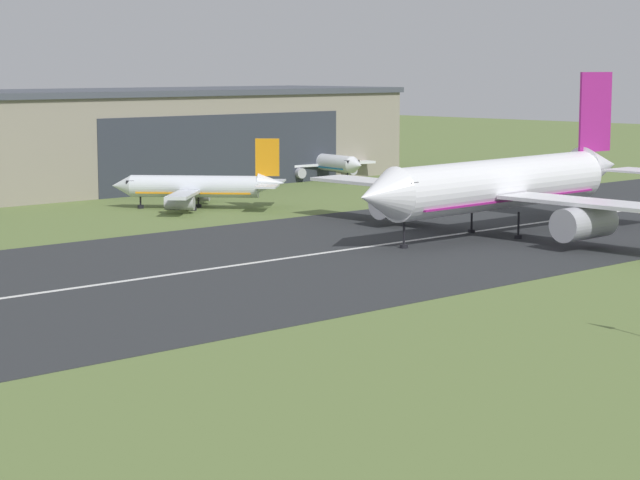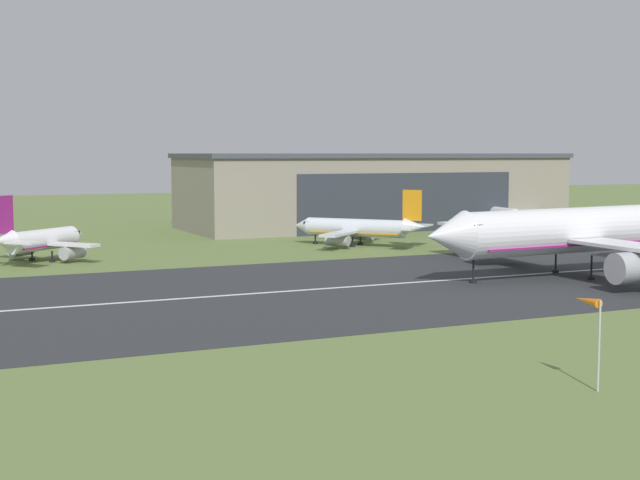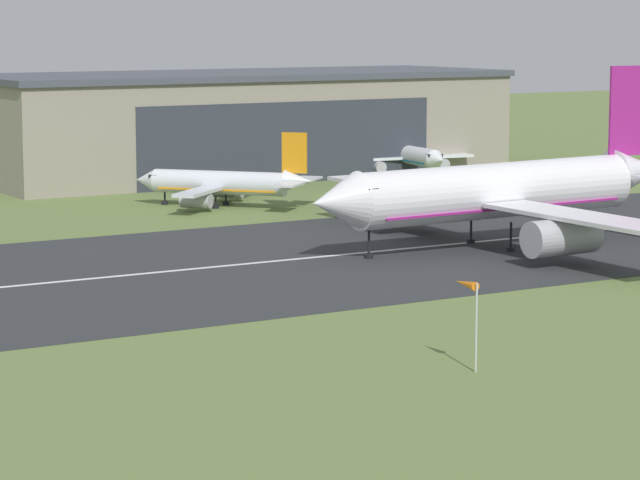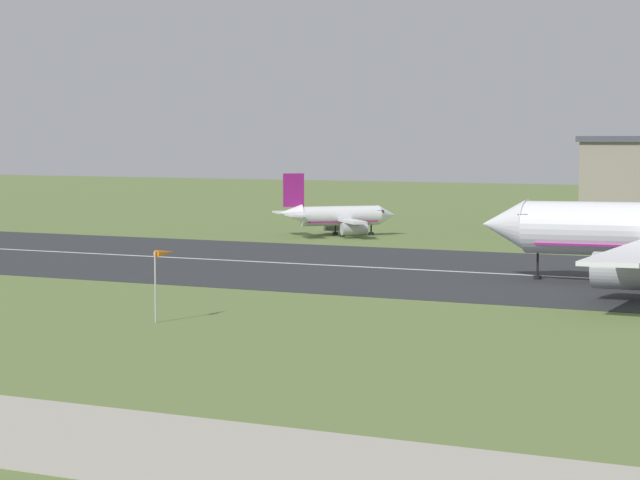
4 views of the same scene
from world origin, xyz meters
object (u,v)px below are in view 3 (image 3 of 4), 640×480
airplane_parked_centre (405,155)px  airplane_parked_east (222,183)px  airplane_landing (496,193)px  windsock_pole (467,289)px

airplane_parked_centre → airplane_parked_east: 46.44m
airplane_parked_east → airplane_parked_centre: bearing=26.4°
airplane_parked_centre → airplane_landing: bearing=-117.5°
airplane_landing → airplane_parked_centre: (33.67, 64.63, -2.58)m
airplane_parked_centre → airplane_parked_east: bearing=-153.6°
airplane_parked_east → windsock_pole: size_ratio=3.66×
airplane_landing → windsock_pole: size_ratio=9.15×
airplane_parked_centre → windsock_pole: size_ratio=4.11×
windsock_pole → airplane_parked_centre: bearing=57.1°
airplane_landing → windsock_pole: airplane_landing is taller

